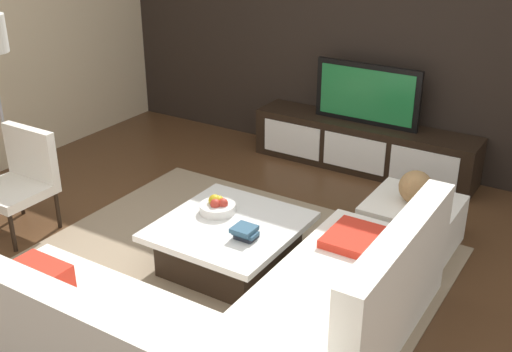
% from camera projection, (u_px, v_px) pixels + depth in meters
% --- Properties ---
extents(ground_plane, '(14.00, 14.00, 0.00)m').
position_uv_depth(ground_plane, '(234.00, 276.00, 4.75)').
color(ground_plane, '#4C301C').
extents(feature_wall_back, '(6.40, 0.12, 2.80)m').
position_uv_depth(feature_wall_back, '(383.00, 29.00, 6.25)').
color(feature_wall_back, black).
rests_on(feature_wall_back, ground).
extents(area_rug, '(3.07, 2.73, 0.01)m').
position_uv_depth(area_rug, '(223.00, 272.00, 4.80)').
color(area_rug, gray).
rests_on(area_rug, ground).
extents(media_console, '(2.33, 0.47, 0.50)m').
position_uv_depth(media_console, '(363.00, 146.00, 6.49)').
color(media_console, black).
rests_on(media_console, ground).
extents(television, '(1.10, 0.06, 0.61)m').
position_uv_depth(television, '(367.00, 94.00, 6.26)').
color(television, black).
rests_on(television, media_console).
extents(sectional_couch, '(2.34, 2.40, 0.84)m').
position_uv_depth(sectional_couch, '(225.00, 329.00, 3.73)').
color(sectional_couch, white).
rests_on(sectional_couch, ground).
extents(coffee_table, '(1.00, 1.05, 0.38)m').
position_uv_depth(coffee_table, '(230.00, 244.00, 4.79)').
color(coffee_table, black).
rests_on(coffee_table, ground).
extents(accent_chair_near, '(0.56, 0.54, 0.87)m').
position_uv_depth(accent_chair_near, '(21.00, 175.00, 5.25)').
color(accent_chair_near, black).
rests_on(accent_chair_near, ground).
extents(ottoman, '(0.70, 0.70, 0.40)m').
position_uv_depth(ottoman, '(411.00, 224.00, 5.08)').
color(ottoman, white).
rests_on(ottoman, ground).
extents(fruit_bowl, '(0.28, 0.28, 0.14)m').
position_uv_depth(fruit_bowl, '(218.00, 206.00, 4.86)').
color(fruit_bowl, silver).
rests_on(fruit_bowl, coffee_table).
extents(decorative_ball, '(0.27, 0.27, 0.27)m').
position_uv_depth(decorative_ball, '(416.00, 187.00, 4.94)').
color(decorative_ball, '#997247').
rests_on(decorative_ball, ottoman).
extents(book_stack, '(0.18, 0.16, 0.09)m').
position_uv_depth(book_stack, '(245.00, 232.00, 4.50)').
color(book_stack, '#1E232D').
rests_on(book_stack, coffee_table).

